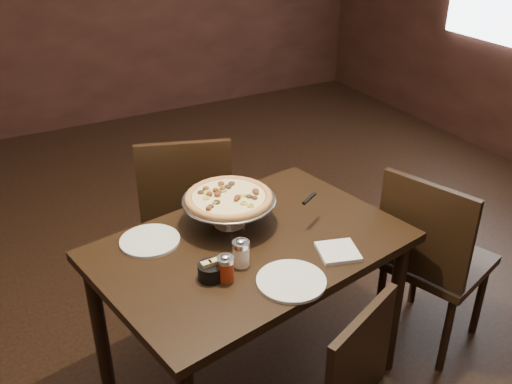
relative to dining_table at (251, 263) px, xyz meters
name	(u,v)px	position (x,y,z in m)	size (l,w,h in m)	color
room	(254,79)	(0.05, 0.06, 0.75)	(6.04, 7.04, 2.84)	black
dining_table	(251,263)	(0.00, 0.00, 0.00)	(1.33, 1.01, 0.75)	black
pizza_stand	(229,198)	(-0.02, 0.16, 0.23)	(0.39, 0.39, 0.16)	silver
parmesan_shaker	(241,253)	(-0.10, -0.12, 0.15)	(0.07, 0.07, 0.12)	beige
pepper_flake_shaker	(226,268)	(-0.19, -0.17, 0.15)	(0.06, 0.06, 0.11)	#942A0D
packet_caddy	(211,271)	(-0.24, -0.14, 0.13)	(0.10, 0.10, 0.07)	black
napkin_stack	(338,252)	(0.26, -0.23, 0.11)	(0.15, 0.15, 0.02)	silver
plate_left	(150,241)	(-0.35, 0.19, 0.11)	(0.24, 0.24, 0.01)	silver
plate_near	(291,281)	(0.00, -0.30, 0.11)	(0.25, 0.25, 0.01)	silver
serving_spatula	(309,199)	(0.27, 0.00, 0.23)	(0.13, 0.13, 0.02)	silver
chair_far	(186,211)	(0.00, 0.72, -0.13)	(0.57, 0.57, 0.96)	black
chair_side	(431,256)	(0.85, -0.17, -0.15)	(0.55, 0.55, 0.93)	black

